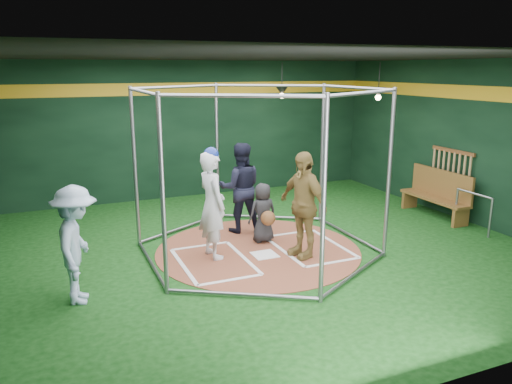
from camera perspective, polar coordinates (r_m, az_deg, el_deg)
name	(u,v)px	position (r m, az deg, el deg)	size (l,w,h in m)	color
room_shell	(258,158)	(8.92, 0.23, 3.95)	(10.10, 9.10, 3.53)	#0B330C
clay_disc	(258,250)	(9.38, 0.24, -6.63)	(3.80, 3.80, 0.01)	brown
home_plate	(265,255)	(9.12, 0.99, -7.17)	(0.43, 0.43, 0.01)	white
batter_box_left	(214,261)	(8.85, -4.83, -7.92)	(1.17, 1.77, 0.01)	white
batter_box_right	(309,247)	(9.56, 6.11, -6.24)	(1.17, 1.77, 0.01)	white
batting_cage	(258,172)	(8.96, 0.25, 2.34)	(4.05, 4.67, 3.00)	gray
bat_rack	(451,171)	(12.13, 21.38, 2.29)	(0.07, 1.25, 0.98)	brown
pendant_lamp_near	(282,91)	(12.98, 2.97, 11.46)	(0.34, 0.34, 0.90)	black
pendant_lamp_far	(378,92)	(12.54, 13.82, 11.00)	(0.34, 0.34, 0.90)	black
batter_figure	(212,204)	(8.80, -5.04, -1.33)	(0.55, 0.75, 1.98)	silver
visitor_leopard	(303,205)	(8.84, 5.38, -1.45)	(1.12, 0.47, 1.91)	#AE904A
catcher_figure	(263,213)	(9.63, 0.83, -2.42)	(0.59, 0.59, 1.16)	black
umpire	(240,188)	(10.18, -1.80, 0.50)	(0.90, 0.70, 1.85)	black
bystander_blue	(77,245)	(7.58, -19.83, -5.71)	(1.12, 0.64, 1.73)	#ABC5E2
dugout_bench	(438,193)	(12.06, 20.04, -0.10)	(0.43, 1.84, 1.07)	brown
steel_railing	(473,206)	(11.24, 23.59, -1.43)	(0.05, 0.96, 0.83)	gray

